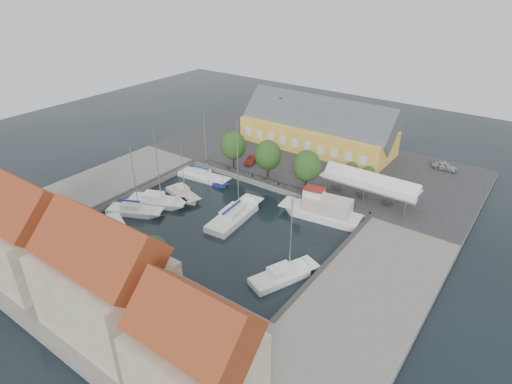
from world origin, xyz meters
TOP-DOWN VIEW (x-y plane):
  - ground at (0.00, 0.00)m, footprint 140.00×140.00m
  - north_quay at (0.00, 23.00)m, footprint 56.00×26.00m
  - west_quay at (-22.00, -2.00)m, footprint 12.00×24.00m
  - east_quay at (22.00, -2.00)m, footprint 12.00×24.00m
  - south_bank at (0.00, -21.00)m, footprint 56.00×14.00m
  - quay_edge_fittings at (0.02, 4.75)m, footprint 56.00×24.72m
  - warehouse at (-2.60, 28.36)m, footprint 28.56×14.00m
  - tent_canopy at (14.00, 14.50)m, footprint 14.00×4.00m
  - quay_trees at (-2.00, 12.00)m, footprint 18.20×4.20m
  - car_silver at (20.37, 31.61)m, footprint 4.09×1.86m
  - car_red at (-7.42, 15.14)m, footprint 2.27×4.20m
  - center_sailboat at (0.55, 0.11)m, footprint 4.25×11.16m
  - trawler at (10.39, 7.58)m, footprint 11.94×4.90m
  - east_boat_c at (12.96, -6.81)m, footprint 5.68×8.67m
  - west_boat_a at (-11.59, 7.00)m, footprint 9.52×3.54m
  - west_boat_b at (-9.91, 0.59)m, footprint 7.23×4.13m
  - west_boat_c at (-11.57, -3.32)m, footprint 9.35×5.95m
  - west_boat_d at (-12.04, -7.09)m, footprint 8.33×5.58m
  - launch_sw at (-11.64, -10.62)m, footprint 5.71×4.01m
  - launch_nw at (-8.43, 6.73)m, footprint 4.21×1.95m
  - townhouses at (1.93, -23.24)m, footprint 36.30×8.50m

SIDE VIEW (x-z plane):
  - ground at x=0.00m, z-range 0.00..0.00m
  - launch_nw at x=-8.43m, z-range -0.35..0.53m
  - launch_sw at x=-11.64m, z-range -0.40..0.58m
  - east_boat_c at x=12.96m, z-range -5.13..5.64m
  - west_boat_b at x=-9.91m, z-range -4.58..5.10m
  - west_boat_c at x=-11.57m, z-range -5.79..6.31m
  - west_boat_d at x=-12.04m, z-range -5.20..5.74m
  - west_boat_a at x=-11.59m, z-range -5.84..6.38m
  - center_sailboat at x=0.55m, z-range -6.97..7.70m
  - north_quay at x=0.00m, z-range 0.00..1.00m
  - west_quay at x=-22.00m, z-range 0.00..1.00m
  - east_quay at x=22.00m, z-range 0.00..1.00m
  - south_bank at x=0.00m, z-range 0.00..1.00m
  - trawler at x=10.39m, z-range -1.48..3.52m
  - quay_edge_fittings at x=0.02m, z-range 0.86..1.26m
  - car_red at x=-7.42m, z-range 1.00..2.31m
  - car_silver at x=20.37m, z-range 1.00..2.36m
  - tent_canopy at x=14.00m, z-range 2.27..5.10m
  - warehouse at x=-2.60m, z-range -0.35..9.20m
  - quay_trees at x=-2.00m, z-range 1.73..8.03m
  - townhouses at x=1.93m, z-range -0.18..11.82m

